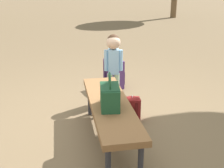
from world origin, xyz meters
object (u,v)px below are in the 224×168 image
(child_standing, at_px, (113,57))
(backpack_large, at_px, (114,72))
(park_bench, at_px, (110,108))
(handbag, at_px, (110,96))
(backpack_small, at_px, (132,108))

(child_standing, xyz_separation_m, backpack_large, (0.51, -0.08, -0.37))
(child_standing, height_order, backpack_large, child_standing)
(park_bench, relative_size, handbag, 4.40)
(handbag, bearing_deg, child_standing, -9.28)
(handbag, xyz_separation_m, backpack_small, (0.58, -0.34, -0.41))
(handbag, relative_size, backpack_small, 1.12)
(child_standing, bearing_deg, backpack_small, -167.77)
(child_standing, relative_size, backpack_small, 2.87)
(child_standing, height_order, backpack_small, child_standing)
(child_standing, bearing_deg, handbag, 170.72)
(park_bench, relative_size, child_standing, 1.71)
(backpack_large, relative_size, backpack_small, 1.57)
(backpack_small, bearing_deg, handbag, 149.36)
(handbag, distance_m, child_standing, 1.24)
(handbag, height_order, child_standing, child_standing)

